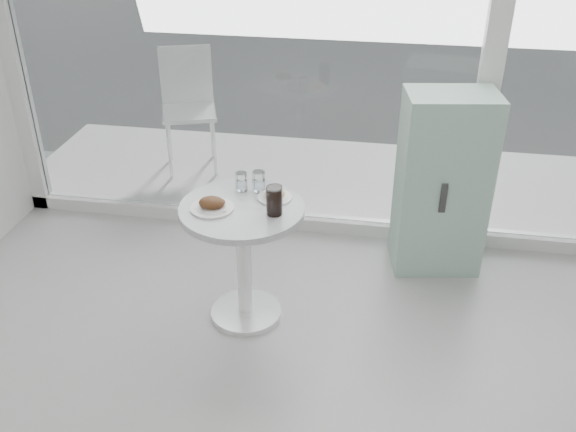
% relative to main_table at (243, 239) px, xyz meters
% --- Properties ---
extents(room_shell, '(6.00, 6.00, 6.00)m').
position_rel_main_table_xyz_m(room_shell, '(0.50, -2.46, 1.36)').
color(room_shell, silver).
rests_on(room_shell, ground).
extents(main_table, '(0.72, 0.72, 0.77)m').
position_rel_main_table_xyz_m(main_table, '(0.00, 0.00, 0.00)').
color(main_table, white).
rests_on(main_table, ground).
extents(patio_deck, '(5.60, 1.60, 0.05)m').
position_rel_main_table_xyz_m(patio_deck, '(0.50, 1.90, -0.53)').
color(patio_deck, silver).
rests_on(patio_deck, ground).
extents(mint_cabinet, '(0.63, 0.47, 1.24)m').
position_rel_main_table_xyz_m(mint_cabinet, '(1.16, 0.78, 0.07)').
color(mint_cabinet, '#9CC7B3').
rests_on(mint_cabinet, ground).
extents(patio_chair, '(0.57, 0.57, 1.03)m').
position_rel_main_table_xyz_m(patio_chair, '(-0.94, 1.97, 0.09)').
color(patio_chair, white).
rests_on(patio_chair, patio_deck).
extents(plate_fritter, '(0.25, 0.25, 0.07)m').
position_rel_main_table_xyz_m(plate_fritter, '(-0.15, -0.05, 0.25)').
color(plate_fritter, white).
rests_on(plate_fritter, main_table).
extents(plate_donut, '(0.20, 0.20, 0.05)m').
position_rel_main_table_xyz_m(plate_donut, '(0.17, 0.12, 0.24)').
color(plate_donut, white).
rests_on(plate_donut, main_table).
extents(water_tumbler_a, '(0.07, 0.07, 0.11)m').
position_rel_main_table_xyz_m(water_tumbler_a, '(-0.05, 0.19, 0.27)').
color(water_tumbler_a, white).
rests_on(water_tumbler_a, main_table).
extents(water_tumbler_b, '(0.08, 0.08, 0.12)m').
position_rel_main_table_xyz_m(water_tumbler_b, '(0.06, 0.21, 0.27)').
color(water_tumbler_b, white).
rests_on(water_tumbler_b, main_table).
extents(cola_glass, '(0.09, 0.09, 0.17)m').
position_rel_main_table_xyz_m(cola_glass, '(0.20, -0.05, 0.30)').
color(cola_glass, white).
rests_on(cola_glass, main_table).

